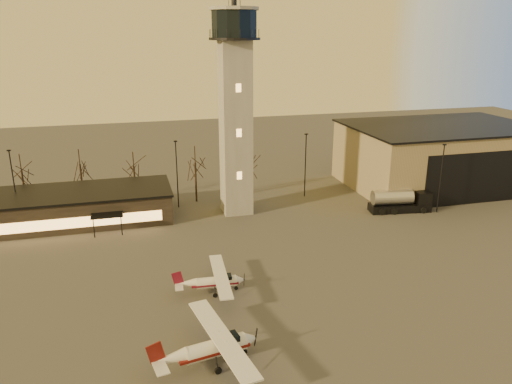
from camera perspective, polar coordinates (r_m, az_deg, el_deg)
ground at (r=47.14m, az=6.24°, el=-14.46°), size 220.00×220.00×0.00m
control_tower at (r=69.12m, az=-2.38°, el=10.59°), size 6.80×6.80×32.60m
hangar at (r=89.60m, az=20.23°, el=3.94°), size 30.60×20.60×10.30m
terminal at (r=72.95m, az=-19.69°, el=-1.52°), size 25.40×12.20×4.30m
light_poles at (r=72.40m, az=-2.06°, el=2.11°), size 58.50×12.25×10.14m
tree_row at (r=78.45m, az=-13.61°, el=3.26°), size 37.20×9.20×8.80m
cessna_front at (r=41.48m, az=-4.44°, el=-17.57°), size 9.49×11.95×3.28m
cessna_rear at (r=51.21m, az=-4.41°, el=-10.40°), size 7.64×9.65×2.66m
fuel_truck at (r=75.58m, az=16.10°, el=-1.19°), size 9.11×3.90×3.28m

